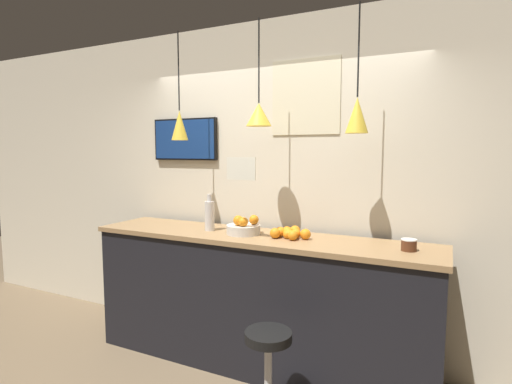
# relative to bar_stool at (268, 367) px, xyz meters

# --- Properties ---
(back_wall) EXTENTS (8.00, 0.06, 2.90)m
(back_wall) POSITION_rel_bar_stool_xyz_m (-0.40, 1.05, 1.06)
(back_wall) COLOR beige
(back_wall) RESTS_ON ground_plane
(service_counter) EXTENTS (2.86, 0.61, 1.09)m
(service_counter) POSITION_rel_bar_stool_xyz_m (-0.40, 0.64, 0.16)
(service_counter) COLOR black
(service_counter) RESTS_ON ground_plane
(bar_stool) EXTENTS (0.38, 0.38, 0.63)m
(bar_stool) POSITION_rel_bar_stool_xyz_m (0.00, 0.00, 0.00)
(bar_stool) COLOR #B7B7BC
(bar_stool) RESTS_ON ground_plane
(fruit_bowl) EXTENTS (0.28, 0.28, 0.16)m
(fruit_bowl) POSITION_rel_bar_stool_xyz_m (-0.50, 0.63, 0.76)
(fruit_bowl) COLOR beige
(fruit_bowl) RESTS_ON service_counter
(orange_pile) EXTENTS (0.31, 0.24, 0.08)m
(orange_pile) POSITION_rel_bar_stool_xyz_m (-0.11, 0.65, 0.74)
(orange_pile) COLOR orange
(orange_pile) RESTS_ON service_counter
(juice_bottle) EXTENTS (0.08, 0.08, 0.31)m
(juice_bottle) POSITION_rel_bar_stool_xyz_m (-0.83, 0.63, 0.83)
(juice_bottle) COLOR silver
(juice_bottle) RESTS_ON service_counter
(spread_jar) EXTENTS (0.10, 0.10, 0.08)m
(spread_jar) POSITION_rel_bar_stool_xyz_m (0.76, 0.63, 0.74)
(spread_jar) COLOR #562D19
(spread_jar) RESTS_ON service_counter
(pendant_lamp_left) EXTENTS (0.15, 0.15, 0.94)m
(pendant_lamp_left) POSITION_rel_bar_stool_xyz_m (-1.17, 0.69, 1.61)
(pendant_lamp_left) COLOR black
(pendant_lamp_middle) EXTENTS (0.20, 0.20, 0.83)m
(pendant_lamp_middle) POSITION_rel_bar_stool_xyz_m (-0.40, 0.69, 1.67)
(pendant_lamp_middle) COLOR black
(pendant_lamp_right) EXTENTS (0.16, 0.16, 0.91)m
(pendant_lamp_right) POSITION_rel_bar_stool_xyz_m (0.38, 0.69, 1.63)
(pendant_lamp_right) COLOR black
(mounted_tv) EXTENTS (0.71, 0.04, 0.40)m
(mounted_tv) POSITION_rel_bar_stool_xyz_m (-1.34, 1.00, 1.49)
(mounted_tv) COLOR black
(hanging_menu_board) EXTENTS (0.24, 0.01, 0.17)m
(hanging_menu_board) POSITION_rel_bar_stool_xyz_m (-0.41, 0.41, 1.25)
(hanging_menu_board) COLOR white
(wall_poster) EXTENTS (0.59, 0.01, 0.63)m
(wall_poster) POSITION_rel_bar_stool_xyz_m (-0.12, 1.01, 1.83)
(wall_poster) COLOR beige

